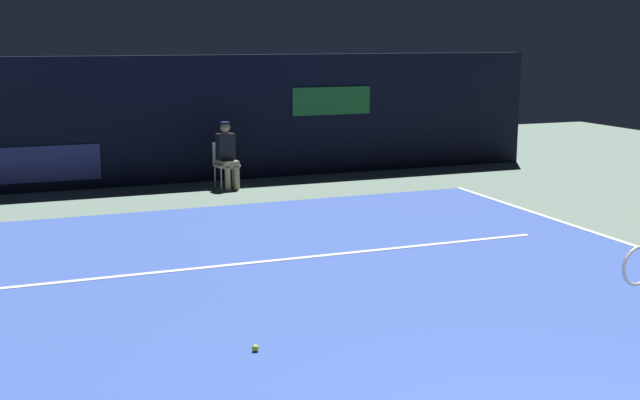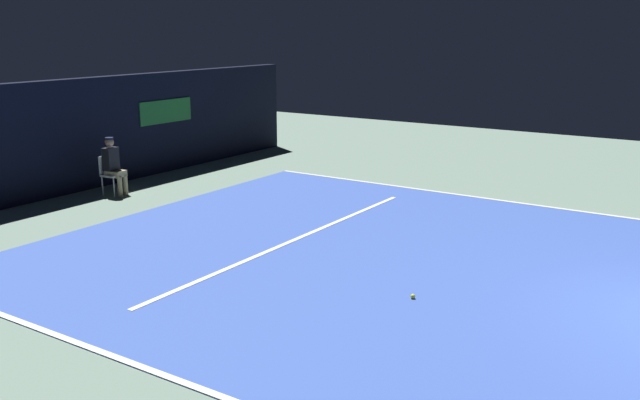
% 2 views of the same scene
% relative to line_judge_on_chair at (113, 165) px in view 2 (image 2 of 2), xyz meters
% --- Properties ---
extents(ground_plane, '(31.22, 31.22, 0.00)m').
position_rel_line_judge_on_chair_xyz_m(ground_plane, '(-0.63, -7.56, -0.69)').
color(ground_plane, slate).
extents(court_surface, '(9.92, 11.73, 0.01)m').
position_rel_line_judge_on_chair_xyz_m(court_surface, '(-0.63, -7.56, -0.68)').
color(court_surface, '#3856B2').
rests_on(court_surface, ground).
extents(line_sideline_left, '(0.10, 11.73, 0.01)m').
position_rel_line_judge_on_chair_xyz_m(line_sideline_left, '(4.28, -7.56, -0.67)').
color(line_sideline_left, white).
rests_on(line_sideline_left, court_surface).
extents(line_sideline_right, '(0.10, 11.73, 0.01)m').
position_rel_line_judge_on_chair_xyz_m(line_sideline_right, '(-5.53, -7.56, -0.67)').
color(line_sideline_right, white).
rests_on(line_sideline_right, court_surface).
extents(line_service, '(7.74, 0.10, 0.01)m').
position_rel_line_judge_on_chair_xyz_m(line_service, '(-0.63, -5.51, -0.67)').
color(line_service, white).
rests_on(line_service, court_surface).
extents(back_wall, '(16.10, 0.33, 2.60)m').
position_rel_line_judge_on_chair_xyz_m(back_wall, '(-0.63, 1.05, 0.61)').
color(back_wall, black).
rests_on(back_wall, ground).
extents(line_judge_on_chair, '(0.49, 0.56, 1.32)m').
position_rel_line_judge_on_chair_xyz_m(line_judge_on_chair, '(0.00, 0.00, 0.00)').
color(line_judge_on_chair, white).
rests_on(line_judge_on_chair, ground).
extents(tennis_ball, '(0.07, 0.07, 0.07)m').
position_rel_line_judge_on_chair_xyz_m(tennis_ball, '(-1.99, -8.53, -0.64)').
color(tennis_ball, '#CCE033').
rests_on(tennis_ball, court_surface).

